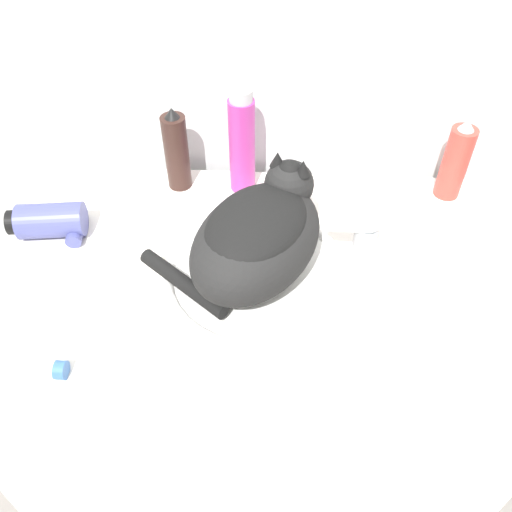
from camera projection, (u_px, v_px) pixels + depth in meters
The scene contains 11 objects.
wall_back at pixel (260, 11), 1.06m from camera, with size 8.00×0.05×2.40m.
vanity_counter at pixel (251, 384), 1.36m from camera, with size 1.01×0.62×0.85m.
sink_basin at pixel (256, 277), 1.01m from camera, with size 0.35×0.35×0.04m.
cat at pixel (258, 234), 0.94m from camera, with size 0.37×0.35×0.18m.
faucet at pixel (364, 228), 1.02m from camera, with size 0.12×0.08×0.14m.
spray_bottle_trigger at pixel (456, 162), 1.16m from camera, with size 0.06×0.06×0.19m.
hairspray_can_black at pixel (176, 151), 1.18m from camera, with size 0.05×0.05×0.20m.
shampoo_bottle_tall at pixel (242, 143), 1.15m from camera, with size 0.06×0.06×0.24m.
cream_tube at pixel (24, 368), 0.88m from camera, with size 0.15×0.03×0.03m.
hair_dryer at pixel (52, 221), 1.10m from camera, with size 0.16×0.10×0.07m.
soap_bar at pixel (408, 310), 0.97m from camera, with size 0.07×0.05×0.02m.
Camera 1 is at (0.05, -0.41, 1.63)m, focal length 38.00 mm.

